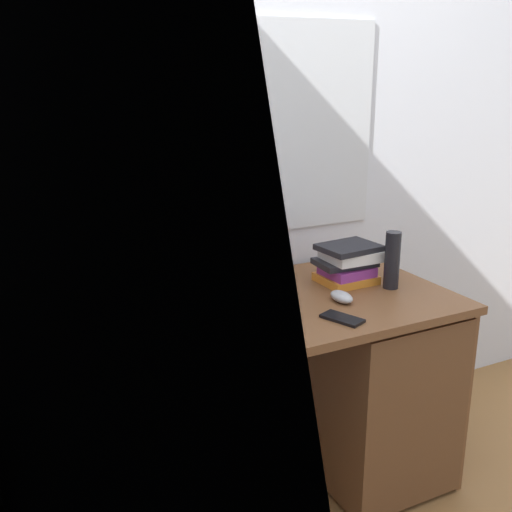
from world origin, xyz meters
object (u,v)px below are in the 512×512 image
at_px(book_stack_tall, 203,264).
at_px(laptop, 195,209).
at_px(desk, 341,379).
at_px(keyboard, 221,291).
at_px(computer_mouse, 342,297).
at_px(cell_phone, 342,318).
at_px(mug, 69,313).
at_px(book_stack_keyboard_riser, 223,308).
at_px(book_stack_side, 348,263).
at_px(water_bottle, 392,260).

relative_size(book_stack_tall, laptop, 0.78).
relative_size(desk, keyboard, 3.55).
xyz_separation_m(computer_mouse, cell_phone, (-0.09, -0.14, -0.01)).
height_order(book_stack_tall, mug, book_stack_tall).
bearing_deg(laptop, book_stack_keyboard_riser, -93.05).
distance_m(desk, computer_mouse, 0.37).
relative_size(book_stack_side, water_bottle, 1.07).
distance_m(desk, mug, 1.02).
relative_size(keyboard, cell_phone, 3.09).
distance_m(laptop, keyboard, 0.33).
bearing_deg(book_stack_tall, mug, -177.06).
height_order(book_stack_keyboard_riser, computer_mouse, book_stack_keyboard_riser).
xyz_separation_m(book_stack_tall, mug, (-0.46, -0.02, -0.09)).
height_order(keyboard, water_bottle, water_bottle).
bearing_deg(mug, laptop, 10.01).
distance_m(book_stack_keyboard_riser, keyboard, 0.06).
bearing_deg(cell_phone, keyboard, 131.97).
bearing_deg(keyboard, book_stack_tall, 86.06).
bearing_deg(keyboard, mug, 160.17).
bearing_deg(desk, cell_phone, -126.70).
height_order(book_stack_tall, keyboard, book_stack_tall).
bearing_deg(cell_phone, book_stack_side, 31.00).
bearing_deg(computer_mouse, keyboard, 175.27).
relative_size(computer_mouse, cell_phone, 0.76).
bearing_deg(book_stack_side, laptop, 166.35).
distance_m(keyboard, cell_phone, 0.40).
bearing_deg(water_bottle, mug, 171.12).
height_order(desk, mug, mug).
height_order(book_stack_side, keyboard, book_stack_side).
height_order(desk, book_stack_keyboard_riser, book_stack_keyboard_riser).
relative_size(book_stack_keyboard_riser, mug, 2.22).
height_order(keyboard, computer_mouse, keyboard).
bearing_deg(cell_phone, mug, 134.61).
relative_size(desk, water_bottle, 7.05).
xyz_separation_m(water_bottle, cell_phone, (-0.33, -0.17, -0.10)).
bearing_deg(desk, computer_mouse, -132.79).
bearing_deg(book_stack_side, desk, -128.73).
bearing_deg(water_bottle, book_stack_tall, 163.25).
relative_size(book_stack_keyboard_riser, computer_mouse, 2.29).
relative_size(desk, cell_phone, 10.96).
distance_m(keyboard, computer_mouse, 0.45).
height_order(mug, water_bottle, water_bottle).
distance_m(desk, cell_phone, 0.42).
relative_size(keyboard, mug, 3.92).
relative_size(mug, water_bottle, 0.51).
xyz_separation_m(desk, cell_phone, (-0.15, -0.20, 0.34)).
height_order(book_stack_side, computer_mouse, book_stack_side).
height_order(desk, cell_phone, cell_phone).
bearing_deg(keyboard, computer_mouse, -2.95).
xyz_separation_m(desk, mug, (-0.93, 0.15, 0.38)).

